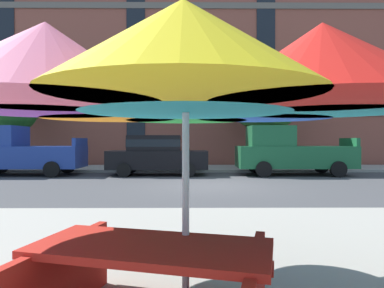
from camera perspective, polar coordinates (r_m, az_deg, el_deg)
ground_plane at (r=12.03m, az=2.89°, el=-6.84°), size 120.00×120.00×0.00m
sidewalk_far at (r=18.78m, az=1.68°, el=-3.97°), size 56.00×3.60×0.12m
apartment_building at (r=27.34m, az=1.03°, el=10.80°), size 46.63×12.08×12.80m
pickup_blue at (r=17.36m, az=-26.36°, el=-1.22°), size 5.10×2.12×2.20m
sedan_black at (r=15.69m, az=-5.76°, el=-1.62°), size 4.40×1.98×1.78m
pickup_green at (r=16.25m, az=15.56°, el=-1.30°), size 5.10×2.12×2.20m
street_tree_left at (r=20.76m, az=-26.07°, el=6.14°), size 2.97×2.88×5.04m
street_tree_middle at (r=18.94m, az=11.81°, el=7.41°), size 3.93×4.00×5.62m
patio_umbrella at (r=2.95m, az=-1.04°, el=9.86°), size 3.73×3.73×2.34m
picnic_table at (r=2.87m, az=-6.69°, el=-21.34°), size 2.13×1.93×0.77m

